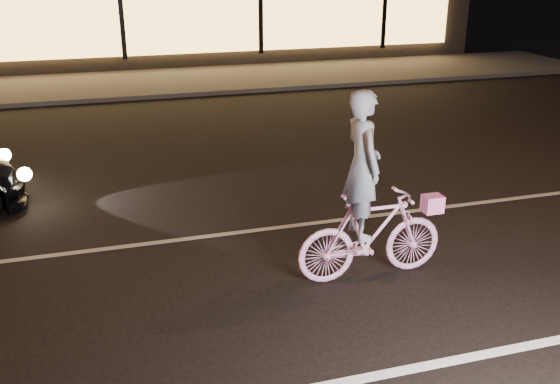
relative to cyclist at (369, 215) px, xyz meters
name	(u,v)px	position (x,y,z in m)	size (l,w,h in m)	color
ground	(214,314)	(-1.95, -0.30, -0.83)	(90.00, 90.00, 0.00)	black
lane_stripe_far	(187,239)	(-1.95, 1.70, -0.82)	(60.00, 0.10, 0.01)	gray
sidewalk	(130,84)	(-1.95, 12.70, -0.77)	(30.00, 4.00, 0.12)	#383533
cyclist	(369,215)	(0.00, 0.00, 0.00)	(1.85, 0.64, 2.33)	#DD399A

